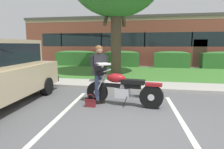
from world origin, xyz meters
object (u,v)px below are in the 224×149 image
at_px(motorcycle, 126,89).
at_px(brick_building, 147,42).
at_px(rider_person, 99,69).
at_px(hedge_center_left, 122,59).
at_px(handbag, 91,102).
at_px(hedge_center_right, 171,59).
at_px(hedge_left, 76,58).

relative_size(motorcycle, brick_building, 0.11).
height_order(rider_person, brick_building, brick_building).
distance_m(hedge_center_left, brick_building, 6.83).
height_order(motorcycle, hedge_center_left, hedge_center_left).
distance_m(handbag, hedge_center_right, 10.53).
relative_size(hedge_left, hedge_center_right, 1.25).
bearing_deg(rider_person, hedge_center_left, 94.67).
bearing_deg(hedge_center_right, hedge_left, 180.00).
relative_size(handbag, hedge_center_left, 0.14).
bearing_deg(hedge_left, rider_person, -65.10).
bearing_deg(handbag, brick_building, 86.37).
xyz_separation_m(hedge_center_left, brick_building, (1.68, 6.48, 1.37)).
distance_m(motorcycle, hedge_left, 11.09).
bearing_deg(hedge_left, brick_building, 50.30).
distance_m(handbag, brick_building, 16.69).
distance_m(rider_person, hedge_center_right, 10.09).
height_order(motorcycle, hedge_center_right, hedge_center_right).
xyz_separation_m(hedge_left, brick_building, (5.38, 6.48, 1.37)).
bearing_deg(hedge_center_right, rider_person, -106.75).
height_order(handbag, hedge_left, hedge_left).
bearing_deg(hedge_left, hedge_center_left, 0.00).
xyz_separation_m(handbag, hedge_center_left, (-0.63, 10.07, 0.51)).
relative_size(rider_person, brick_building, 0.08).
bearing_deg(hedge_left, handbag, -66.72).
height_order(rider_person, hedge_left, rider_person).
relative_size(rider_person, hedge_left, 0.54).
bearing_deg(hedge_center_left, brick_building, 75.43).
bearing_deg(motorcycle, hedge_left, 118.47).
bearing_deg(hedge_left, motorcycle, -61.53).
height_order(handbag, hedge_center_left, hedge_center_left).
relative_size(hedge_center_left, brick_building, 0.13).
bearing_deg(motorcycle, brick_building, 89.67).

